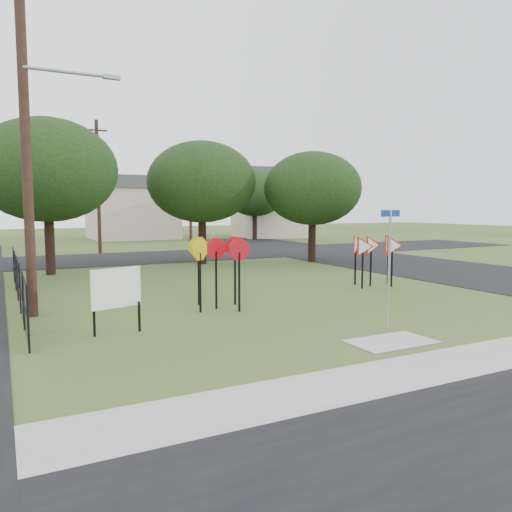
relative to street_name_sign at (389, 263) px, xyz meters
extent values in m
plane|color=#38511E|center=(-0.56, 1.65, -1.76)|extent=(140.00, 140.00, 0.00)
cube|color=#9D9E96|center=(-0.56, -2.55, -1.75)|extent=(30.00, 1.60, 0.02)
cube|color=#38511E|center=(-0.56, -3.75, -1.76)|extent=(30.00, 0.80, 0.02)
cube|color=black|center=(11.44, 11.65, -1.75)|extent=(8.00, 50.00, 0.02)
cube|color=black|center=(-0.56, 21.65, -1.75)|extent=(60.00, 8.00, 0.02)
cube|color=#9D9E96|center=(-0.56, -0.75, -1.75)|extent=(2.00, 1.20, 0.02)
cylinder|color=#919399|center=(0.00, 0.00, -0.22)|extent=(0.06, 0.06, 3.09)
cube|color=navy|center=(0.00, 0.00, 1.24)|extent=(0.64, 0.06, 0.16)
cube|color=black|center=(-2.71, 4.71, -0.86)|extent=(0.05, 0.05, 1.80)
cube|color=black|center=(-1.90, 5.07, -0.86)|extent=(0.05, 0.05, 1.80)
cube|color=black|center=(-2.26, 3.99, -0.86)|extent=(0.05, 0.05, 1.80)
cube|color=black|center=(-3.34, 4.44, -0.86)|extent=(0.05, 0.05, 1.80)
cube|color=black|center=(-2.98, 5.52, -0.86)|extent=(0.05, 0.05, 1.80)
cube|color=black|center=(3.86, 5.73, -0.97)|extent=(0.05, 0.05, 1.60)
cube|color=black|center=(4.57, 6.08, -0.97)|extent=(0.05, 0.05, 1.60)
cube|color=black|center=(5.19, 5.55, -0.97)|extent=(0.05, 0.05, 1.60)
cube|color=black|center=(4.22, 6.62, -0.97)|extent=(0.05, 0.05, 1.60)
cube|color=black|center=(5.63, 6.26, -0.97)|extent=(0.05, 0.05, 1.60)
cube|color=black|center=(-6.66, 2.98, -1.38)|extent=(0.06, 0.06, 0.77)
cube|color=black|center=(-5.55, 2.98, -1.38)|extent=(0.06, 0.06, 0.77)
cube|color=white|center=(-6.11, 2.98, -0.60)|extent=(1.29, 0.40, 1.00)
cylinder|color=#3C251B|center=(-7.86, 6.15, 3.24)|extent=(0.28, 0.28, 10.00)
cylinder|color=#919399|center=(-6.66, 6.05, 5.24)|extent=(2.40, 0.10, 0.10)
cube|color=#919399|center=(-5.46, 6.05, 5.24)|extent=(0.50, 0.18, 0.12)
cylinder|color=#3C251B|center=(-2.56, 25.65, 2.74)|extent=(0.24, 0.24, 9.00)
cube|color=#3C251B|center=(-2.56, 25.65, 6.54)|extent=(1.40, 0.10, 0.10)
cylinder|color=#3C251B|center=(5.44, 29.65, 2.49)|extent=(0.24, 0.24, 8.50)
cube|color=#3C251B|center=(5.44, 29.65, 6.04)|extent=(1.40, 0.10, 0.10)
cylinder|color=black|center=(-8.16, 2.15, -1.01)|extent=(0.05, 0.05, 1.50)
cylinder|color=black|center=(-8.16, 4.45, -1.01)|extent=(0.05, 0.05, 1.50)
cylinder|color=black|center=(-8.16, 6.75, -1.01)|extent=(0.05, 0.05, 1.50)
cylinder|color=black|center=(-8.16, 9.05, -1.01)|extent=(0.05, 0.05, 1.50)
cylinder|color=black|center=(-8.16, 11.35, -1.01)|extent=(0.05, 0.05, 1.50)
cylinder|color=black|center=(-8.16, 13.65, -1.01)|extent=(0.05, 0.05, 1.50)
cube|color=black|center=(-8.16, 7.90, -0.30)|extent=(0.03, 11.50, 0.03)
cube|color=black|center=(-8.16, 7.90, -1.01)|extent=(0.03, 11.50, 0.03)
cube|color=black|center=(-8.16, 7.90, -1.01)|extent=(0.01, 11.50, 1.50)
cube|color=beige|center=(3.44, 41.65, 0.74)|extent=(8.00, 8.00, 5.00)
cube|color=#4B4C51|center=(3.44, 41.65, 3.84)|extent=(8.40, 8.40, 1.20)
cube|color=beige|center=(17.44, 37.65, 1.24)|extent=(7.91, 7.91, 6.00)
cube|color=#4B4C51|center=(17.44, 37.65, 4.84)|extent=(8.30, 8.30, 1.20)
cylinder|color=black|center=(-6.56, 15.65, -0.45)|extent=(0.44, 0.44, 2.62)
ellipsoid|color=black|center=(-6.56, 15.65, 3.10)|extent=(6.40, 6.40, 4.80)
cylinder|color=black|center=(1.44, 16.65, -0.54)|extent=(0.44, 0.44, 2.45)
ellipsoid|color=black|center=(1.44, 16.65, 2.79)|extent=(6.00, 6.00, 4.50)
cylinder|color=black|center=(7.44, 14.65, -0.63)|extent=(0.44, 0.44, 2.27)
ellipsoid|color=black|center=(7.44, 14.65, 2.47)|extent=(5.60, 5.60, 4.20)
cylinder|color=black|center=(13.44, 33.65, -0.54)|extent=(0.44, 0.44, 2.45)
ellipsoid|color=black|center=(13.44, 33.65, 2.79)|extent=(6.00, 6.00, 4.50)
camera|label=1|loc=(-8.62, -9.47, 1.38)|focal=35.00mm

